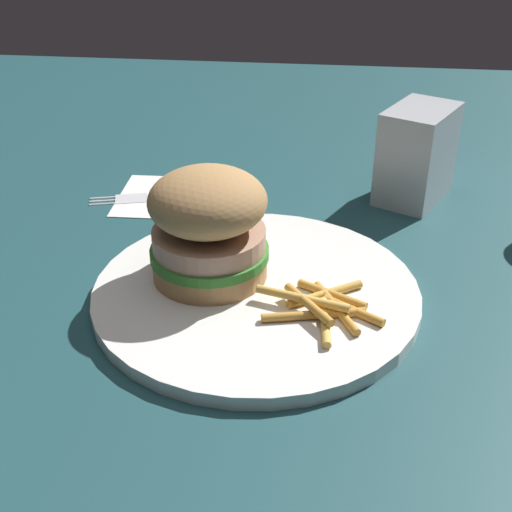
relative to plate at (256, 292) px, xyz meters
The scene contains 7 objects.
ground_plane 0.01m from the plate, 89.26° to the right, with size 1.60×1.60×0.00m, color #1E474C.
plate is the anchor object (origin of this frame).
sandwich 0.07m from the plate, 160.94° to the left, with size 0.10×0.10×0.10m.
fries_pile 0.07m from the plate, 26.55° to the right, with size 0.10×0.09×0.01m.
napkin 0.23m from the plate, 122.66° to the left, with size 0.11×0.11×0.00m, color white.
fork 0.23m from the plate, 123.04° to the left, with size 0.17×0.06×0.00m.
napkin_dispenser 0.27m from the plate, 56.22° to the left, with size 0.09×0.06×0.10m, color #B7BABF.
Camera 1 is at (0.06, -0.46, 0.32)m, focal length 46.97 mm.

